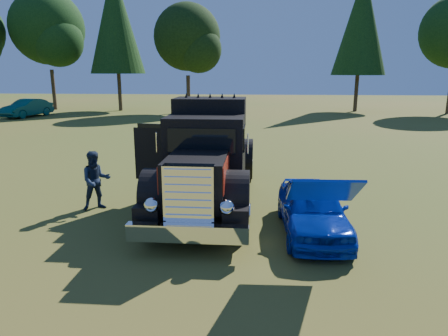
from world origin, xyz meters
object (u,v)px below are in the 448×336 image
spectator_far (96,180)px  distant_teal_car (27,108)px  diamond_t_truck (207,162)px  hotrod_coupe (313,208)px  spectator_near (161,172)px

spectator_far → distant_teal_car: size_ratio=0.36×
diamond_t_truck → hotrod_coupe: size_ratio=1.79×
distant_teal_car → diamond_t_truck: bearing=-36.6°
hotrod_coupe → diamond_t_truck: bearing=146.9°
hotrod_coupe → spectator_far: size_ratio=2.44×
hotrod_coupe → distant_teal_car: hotrod_coupe is taller
spectator_near → distant_teal_car: 27.25m
diamond_t_truck → distant_teal_car: bearing=129.6°
spectator_near → distant_teal_car: (-16.68, 21.55, -0.14)m
spectator_near → distant_teal_car: spectator_near is taller
diamond_t_truck → distant_teal_car: 28.35m
distant_teal_car → hotrod_coupe: bearing=-34.9°
spectator_near → distant_teal_car: bearing=24.9°
diamond_t_truck → distant_teal_car: size_ratio=1.58×
diamond_t_truck → spectator_near: 1.48m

